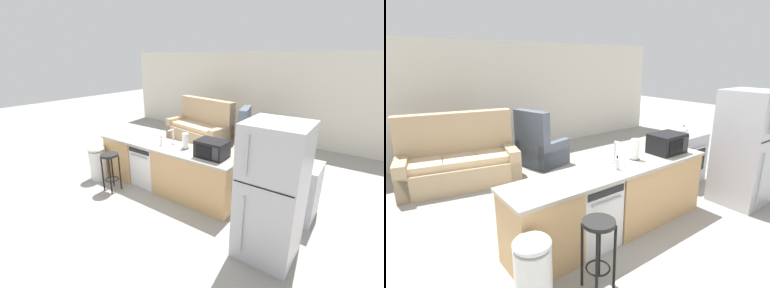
# 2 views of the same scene
# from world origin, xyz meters

# --- Properties ---
(ground_plane) EXTENTS (24.00, 24.00, 0.00)m
(ground_plane) POSITION_xyz_m (0.00, 0.00, 0.00)
(ground_plane) COLOR gray
(wall_back) EXTENTS (10.00, 0.06, 2.60)m
(wall_back) POSITION_xyz_m (0.30, 4.20, 1.30)
(wall_back) COLOR silver
(wall_back) RESTS_ON ground_plane
(kitchen_counter) EXTENTS (2.94, 0.66, 0.90)m
(kitchen_counter) POSITION_xyz_m (0.24, 0.00, 0.42)
(kitchen_counter) COLOR tan
(kitchen_counter) RESTS_ON ground_plane
(dishwasher) EXTENTS (0.58, 0.61, 0.84)m
(dishwasher) POSITION_xyz_m (-0.25, -0.00, 0.42)
(dishwasher) COLOR white
(dishwasher) RESTS_ON ground_plane
(stove_range) EXTENTS (0.76, 0.68, 0.90)m
(stove_range) POSITION_xyz_m (2.35, 0.55, 0.45)
(stove_range) COLOR #A8AAB2
(stove_range) RESTS_ON ground_plane
(refrigerator) EXTENTS (0.72, 0.73, 1.77)m
(refrigerator) POSITION_xyz_m (2.35, -0.55, 0.88)
(refrigerator) COLOR #B7B7BC
(refrigerator) RESTS_ON ground_plane
(microwave) EXTENTS (0.50, 0.37, 0.28)m
(microwave) POSITION_xyz_m (1.16, -0.00, 1.04)
(microwave) COLOR black
(microwave) RESTS_ON kitchen_counter
(sink_faucet) EXTENTS (0.07, 0.18, 0.30)m
(sink_faucet) POSITION_xyz_m (0.25, 0.10, 1.03)
(sink_faucet) COLOR silver
(sink_faucet) RESTS_ON kitchen_counter
(paper_towel_roll) EXTENTS (0.14, 0.14, 0.28)m
(paper_towel_roll) POSITION_xyz_m (0.57, 0.07, 1.04)
(paper_towel_roll) COLOR #4C4C51
(paper_towel_roll) RESTS_ON kitchen_counter
(soap_bottle) EXTENTS (0.06, 0.06, 0.18)m
(soap_bottle) POSITION_xyz_m (0.12, -0.07, 0.97)
(soap_bottle) COLOR silver
(soap_bottle) RESTS_ON kitchen_counter
(kettle) EXTENTS (0.21, 0.17, 0.19)m
(kettle) POSITION_xyz_m (2.18, 0.42, 0.99)
(kettle) COLOR silver
(kettle) RESTS_ON stove_range
(bar_stool) EXTENTS (0.32, 0.32, 0.74)m
(bar_stool) POSITION_xyz_m (-0.66, -0.65, 0.54)
(bar_stool) COLOR black
(bar_stool) RESTS_ON ground_plane
(trash_bin) EXTENTS (0.35, 0.35, 0.74)m
(trash_bin) POSITION_xyz_m (-1.29, -0.50, 0.38)
(trash_bin) COLOR white
(trash_bin) RESTS_ON ground_plane
(couch) EXTENTS (2.14, 1.28, 1.27)m
(couch) POSITION_xyz_m (-0.96, 2.88, 0.39)
(couch) COLOR tan
(couch) RESTS_ON ground_plane
(armchair) EXTENTS (1.00, 1.03, 1.20)m
(armchair) POSITION_xyz_m (0.68, 2.83, 0.35)
(armchair) COLOR #515B6B
(armchair) RESTS_ON ground_plane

